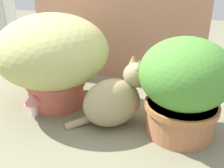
{
  "coord_description": "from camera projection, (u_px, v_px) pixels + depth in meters",
  "views": [
    {
      "loc": [
        0.46,
        -0.93,
        0.64
      ],
      "look_at": [
        0.14,
        0.06,
        0.18
      ],
      "focal_mm": 41.17,
      "sensor_mm": 36.0,
      "label": 1
    }
  ],
  "objects": [
    {
      "name": "ground_plane",
      "position": [
        80.0,
        121.0,
        1.2
      ],
      "size": [
        6.0,
        6.0,
        0.0
      ],
      "primitive_type": "plane",
      "color": "#77745B"
    },
    {
      "name": "mushroom_ornament_pink",
      "position": [
        33.0,
        100.0,
        1.22
      ],
      "size": [
        0.09,
        0.09,
        0.11
      ],
      "color": "silver",
      "rests_on": "ground"
    },
    {
      "name": "cardboard_backdrop",
      "position": [
        115.0,
        10.0,
        1.54
      ],
      "size": [
        1.09,
        0.03,
        0.85
      ],
      "primitive_type": "cube",
      "color": "tan",
      "rests_on": "ground"
    },
    {
      "name": "cat",
      "position": [
        116.0,
        100.0,
        1.13
      ],
      "size": [
        0.36,
        0.3,
        0.32
      ],
      "color": "tan",
      "rests_on": "ground"
    },
    {
      "name": "leafy_planter",
      "position": [
        184.0,
        85.0,
        1.03
      ],
      "size": [
        0.37,
        0.37,
        0.42
      ],
      "color": "#B06F48",
      "rests_on": "ground"
    },
    {
      "name": "grass_planter",
      "position": [
        53.0,
        55.0,
        1.25
      ],
      "size": [
        0.55,
        0.55,
        0.46
      ],
      "color": "#BF5B47",
      "rests_on": "ground"
    }
  ]
}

